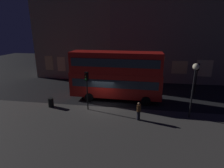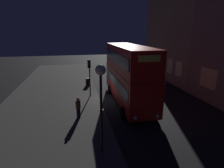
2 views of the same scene
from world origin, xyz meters
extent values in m
plane|color=black|center=(0.00, 0.00, 0.00)|extent=(80.00, 80.00, 0.00)
cube|color=#423F3D|center=(0.00, -5.38, 0.06)|extent=(44.00, 9.59, 0.12)
cube|color=tan|center=(-6.72, 13.60, 9.51)|extent=(13.45, 7.43, 19.03)
cube|color=#E5C67F|center=(-11.02, 9.85, 2.63)|extent=(1.38, 0.06, 2.36)
cube|color=#F2D18C|center=(-8.87, 9.85, 2.52)|extent=(1.38, 0.06, 2.37)
cube|color=#F9E09E|center=(-6.72, 9.85, 2.67)|extent=(1.38, 0.06, 2.52)
cube|color=#F2D18C|center=(-4.56, 9.85, 2.38)|extent=(1.38, 0.06, 1.90)
cube|color=#F9E09E|center=(-2.41, 9.85, 2.37)|extent=(1.38, 0.06, 1.87)
cube|color=gray|center=(8.12, 14.35, 7.41)|extent=(17.53, 9.07, 14.82)
cube|color=#F2D18C|center=(2.86, 9.79, 2.47)|extent=(2.24, 0.06, 1.92)
cube|color=#F2D18C|center=(6.37, 9.79, 2.73)|extent=(2.24, 0.06, 2.07)
cube|color=#E5C67F|center=(9.87, 9.79, 2.55)|extent=(2.24, 0.06, 1.91)
cube|color=#F9E09E|center=(13.38, 9.79, 2.51)|extent=(2.24, 0.06, 2.45)
cube|color=red|center=(1.24, 2.06, 1.91)|extent=(10.46, 2.82, 2.79)
cube|color=red|center=(1.24, 2.06, 4.46)|extent=(10.25, 2.76, 2.31)
cube|color=#2D3842|center=(1.24, 2.06, 2.26)|extent=(9.63, 2.86, 0.90)
cube|color=#2D3842|center=(1.24, 2.06, 4.58)|extent=(9.63, 2.86, 0.90)
cube|color=#F2D84C|center=(6.39, 1.94, 5.10)|extent=(0.12, 1.55, 0.44)
sphere|color=white|center=(6.48, 2.77, 0.86)|extent=(0.24, 0.24, 0.24)
sphere|color=white|center=(6.44, 1.10, 0.86)|extent=(0.24, 0.24, 0.24)
cylinder|color=black|center=(4.81, 3.31, 0.51)|extent=(1.03, 0.26, 1.02)
cylinder|color=black|center=(4.75, 0.64, 0.51)|extent=(1.03, 0.26, 1.02)
cylinder|color=black|center=(-1.58, 3.46, 0.51)|extent=(1.03, 0.26, 1.02)
cylinder|color=black|center=(-1.65, 0.79, 0.51)|extent=(1.03, 0.26, 1.02)
cylinder|color=black|center=(-1.14, -1.45, 1.66)|extent=(0.12, 0.12, 3.08)
cube|color=black|center=(-1.14, -1.45, 3.63)|extent=(0.37, 0.32, 0.85)
sphere|color=black|center=(-1.18, -1.59, 3.90)|extent=(0.17, 0.17, 0.17)
sphere|color=black|center=(-1.18, -1.59, 3.63)|extent=(0.17, 0.17, 0.17)
sphere|color=green|center=(-1.18, -1.59, 3.36)|extent=(0.17, 0.17, 0.17)
cylinder|color=black|center=(11.00, 5.18, 1.58)|extent=(0.12, 0.12, 3.16)
cube|color=black|center=(11.00, 5.18, 3.59)|extent=(0.34, 0.28, 0.85)
sphere|color=black|center=(10.99, 5.33, 3.86)|extent=(0.17, 0.17, 0.17)
sphere|color=black|center=(10.99, 5.33, 3.59)|extent=(0.17, 0.17, 0.17)
sphere|color=green|center=(10.99, 5.33, 3.32)|extent=(0.17, 0.17, 0.17)
cylinder|color=black|center=(8.67, -1.69, 2.40)|extent=(0.14, 0.14, 4.56)
torus|color=black|center=(8.67, -1.69, 2.71)|extent=(0.28, 0.28, 0.06)
sphere|color=#F9EFC6|center=(8.67, -1.69, 4.94)|extent=(0.56, 0.56, 0.56)
cylinder|color=black|center=(3.98, -2.87, 0.54)|extent=(0.31, 0.31, 0.85)
cylinder|color=#513319|center=(3.98, -2.87, 1.29)|extent=(0.39, 0.39, 0.63)
sphere|color=#8C664C|center=(3.98, -2.87, 1.71)|extent=(0.22, 0.22, 0.22)
cylinder|color=black|center=(-5.20, -1.39, 0.60)|extent=(0.57, 0.57, 0.95)
camera|label=1|loc=(3.81, -17.50, 7.96)|focal=28.40mm
camera|label=2|loc=(17.49, -2.96, 6.74)|focal=28.65mm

